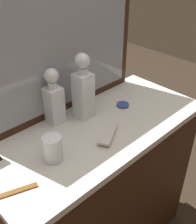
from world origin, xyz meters
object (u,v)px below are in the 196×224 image
crystal_tumbler_left (53,149)px  silver_brush_left (108,134)px  crystal_decanter_front (54,102)px  crystal_decanter_rear (83,92)px  porcelain_dish (123,105)px  tortoiseshell_comb (18,191)px

crystal_tumbler_left → silver_brush_left: size_ratio=0.64×
crystal_decanter_front → crystal_decanter_rear: size_ratio=0.84×
porcelain_dish → tortoiseshell_comb: bearing=-169.8°
crystal_tumbler_left → tortoiseshell_comb: size_ratio=0.80×
crystal_tumbler_left → tortoiseshell_comb: 0.19m
crystal_decanter_front → porcelain_dish: bearing=-21.3°
porcelain_dish → crystal_tumbler_left: bearing=-171.4°
crystal_tumbler_left → tortoiseshell_comb: (-0.18, -0.05, -0.04)m
crystal_decanter_rear → crystal_tumbler_left: (-0.28, -0.14, -0.08)m
crystal_tumbler_left → porcelain_dish: (0.48, 0.07, -0.04)m
crystal_decanter_front → silver_brush_left: (0.09, -0.25, -0.09)m
porcelain_dish → tortoiseshell_comb: (-0.66, -0.12, -0.00)m
crystal_decanter_rear → crystal_tumbler_left: bearing=-153.3°
crystal_decanter_rear → silver_brush_left: (-0.03, -0.19, -0.11)m
crystal_tumbler_left → tortoiseshell_comb: crystal_tumbler_left is taller
crystal_tumbler_left → crystal_decanter_front: bearing=51.4°
silver_brush_left → crystal_decanter_front: bearing=110.3°
silver_brush_left → porcelain_dish: size_ratio=2.61×
silver_brush_left → tortoiseshell_comb: (-0.43, 0.00, -0.01)m
crystal_decanter_front → crystal_decanter_rear: (0.12, -0.06, 0.02)m
tortoiseshell_comb → crystal_decanter_rear: bearing=22.0°
crystal_decanter_rear → porcelain_dish: size_ratio=5.02×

